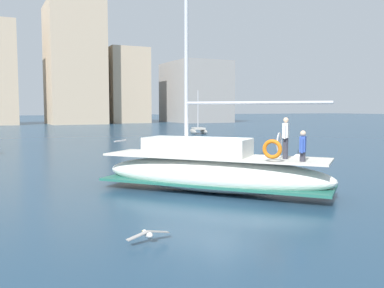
% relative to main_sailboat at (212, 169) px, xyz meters
% --- Properties ---
extents(ground_plane, '(400.00, 400.00, 0.00)m').
position_rel_main_sailboat_xyz_m(ground_plane, '(0.85, 0.38, -0.91)').
color(ground_plane, navy).
extents(main_sailboat, '(8.12, 8.81, 13.37)m').
position_rel_main_sailboat_xyz_m(main_sailboat, '(0.00, 0.00, 0.00)').
color(main_sailboat, white).
rests_on(main_sailboat, ground).
extents(moored_catamaran, '(2.76, 4.18, 5.74)m').
position_rel_main_sailboat_xyz_m(moored_catamaran, '(17.00, 35.00, -0.43)').
color(moored_catamaran, '#B7B2A8').
rests_on(moored_catamaran, ground).
extents(seagull, '(1.20, 0.48, 0.18)m').
position_rel_main_sailboat_xyz_m(seagull, '(-4.60, -5.10, -0.68)').
color(seagull, silver).
rests_on(seagull, ground).
extents(mooring_buoy, '(0.73, 0.73, 0.97)m').
position_rel_main_sailboat_xyz_m(mooring_buoy, '(9.02, 5.49, -0.69)').
color(mooring_buoy, silver).
rests_on(mooring_buoy, ground).
extents(waterfront_buildings, '(84.19, 19.33, 25.44)m').
position_rel_main_sailboat_xyz_m(waterfront_buildings, '(4.33, 80.60, 8.94)').
color(waterfront_buildings, gray).
rests_on(waterfront_buildings, ground).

